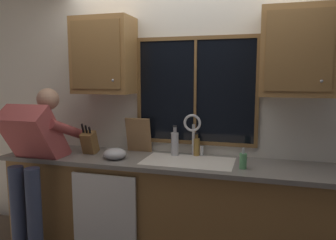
% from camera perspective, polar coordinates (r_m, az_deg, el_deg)
% --- Properties ---
extents(back_wall, '(5.72, 0.12, 2.55)m').
position_cam_1_polar(back_wall, '(3.21, 3.99, 0.63)').
color(back_wall, silver).
rests_on(back_wall, floor).
extents(window_glass, '(1.10, 0.02, 0.95)m').
position_cam_1_polar(window_glass, '(3.11, 4.83, 5.02)').
color(window_glass, black).
extents(window_frame_top, '(1.17, 0.02, 0.04)m').
position_cam_1_polar(window_frame_top, '(3.11, 4.90, 14.11)').
color(window_frame_top, brown).
extents(window_frame_bottom, '(1.17, 0.02, 0.04)m').
position_cam_1_polar(window_frame_bottom, '(3.16, 4.69, -3.95)').
color(window_frame_bottom, brown).
extents(window_frame_left, '(0.03, 0.02, 0.95)m').
position_cam_1_polar(window_frame_left, '(3.26, -5.08, 5.14)').
color(window_frame_left, brown).
extents(window_frame_right, '(0.03, 0.02, 0.95)m').
position_cam_1_polar(window_frame_right, '(3.03, 15.39, 4.72)').
color(window_frame_right, brown).
extents(window_mullion_center, '(0.02, 0.02, 0.95)m').
position_cam_1_polar(window_mullion_center, '(3.09, 4.79, 5.01)').
color(window_mullion_center, brown).
extents(lower_cabinet_run, '(3.32, 0.58, 0.88)m').
position_cam_1_polar(lower_cabinet_run, '(3.09, 2.40, -15.70)').
color(lower_cabinet_run, olive).
rests_on(lower_cabinet_run, floor).
extents(countertop, '(3.38, 0.62, 0.04)m').
position_cam_1_polar(countertop, '(2.92, 2.36, -7.54)').
color(countertop, slate).
rests_on(countertop, lower_cabinet_run).
extents(dishwasher_front, '(0.60, 0.02, 0.74)m').
position_cam_1_polar(dishwasher_front, '(3.02, -11.13, -16.12)').
color(dishwasher_front, white).
extents(upper_cabinet_left, '(0.57, 0.36, 0.72)m').
position_cam_1_polar(upper_cabinet_left, '(3.24, -11.14, 10.94)').
color(upper_cabinet_left, '#9E703D').
extents(upper_cabinet_right, '(0.57, 0.36, 0.72)m').
position_cam_1_polar(upper_cabinet_right, '(2.90, 21.58, 10.97)').
color(upper_cabinet_right, '#9E703D').
extents(sink, '(0.80, 0.46, 0.21)m').
position_cam_1_polar(sink, '(2.94, 3.53, -9.04)').
color(sink, white).
rests_on(sink, lower_cabinet_run).
extents(faucet, '(0.18, 0.09, 0.40)m').
position_cam_1_polar(faucet, '(3.03, 4.47, -1.72)').
color(faucet, silver).
rests_on(faucet, countertop).
extents(person_standing, '(0.53, 0.69, 1.55)m').
position_cam_1_polar(person_standing, '(3.22, -22.31, -5.62)').
color(person_standing, '#384260').
rests_on(person_standing, floor).
extents(knife_block, '(0.12, 0.18, 0.32)m').
position_cam_1_polar(knife_block, '(3.25, -13.57, -3.86)').
color(knife_block, brown).
rests_on(knife_block, countertop).
extents(cutting_board, '(0.25, 0.09, 0.34)m').
position_cam_1_polar(cutting_board, '(3.24, -5.17, -2.64)').
color(cutting_board, '#997047').
rests_on(cutting_board, countertop).
extents(mixing_bowl, '(0.21, 0.21, 0.10)m').
position_cam_1_polar(mixing_bowl, '(3.01, -9.27, -5.85)').
color(mixing_bowl, '#B7B7BC').
rests_on(mixing_bowl, countertop).
extents(soap_dispenser, '(0.06, 0.07, 0.17)m').
position_cam_1_polar(soap_dispenser, '(2.73, 12.99, -6.93)').
color(soap_dispenser, '#59A566').
rests_on(soap_dispenser, countertop).
extents(bottle_green_glass, '(0.07, 0.07, 0.28)m').
position_cam_1_polar(bottle_green_glass, '(3.10, 1.20, -4.06)').
color(bottle_green_glass, '#B7B7BC').
rests_on(bottle_green_glass, countertop).
extents(bottle_tall_clear, '(0.06, 0.06, 0.22)m').
position_cam_1_polar(bottle_tall_clear, '(3.10, 5.01, -4.61)').
color(bottle_tall_clear, olive).
rests_on(bottle_tall_clear, countertop).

